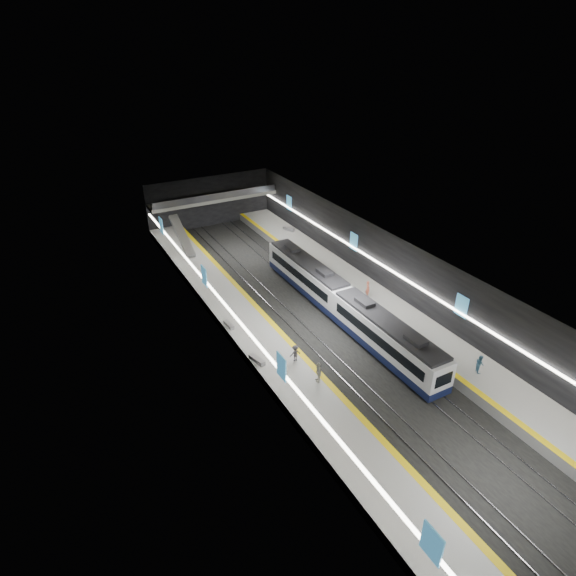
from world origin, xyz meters
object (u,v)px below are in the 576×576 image
passenger_right_b (480,364)px  passenger_left_a (318,372)px  passenger_left_b (295,353)px  bench_right_far (289,229)px  bench_left_near (257,360)px  bench_left_far (229,325)px  train (343,302)px  escalator (182,236)px  passenger_right_a (368,289)px

passenger_right_b → passenger_left_a: (-13.37, 5.84, 0.09)m
passenger_left_b → passenger_right_b: bearing=147.1°
bench_right_far → passenger_left_a: 35.30m
bench_left_near → bench_left_far: 6.79m
passenger_left_a → passenger_left_b: passenger_left_a is taller
train → passenger_left_a: train is taller
escalator → bench_right_far: size_ratio=4.07×
escalator → bench_left_far: 21.68m
escalator → passenger_left_b: escalator is taller
bench_right_far → passenger_left_a: size_ratio=1.02×
bench_left_near → passenger_left_a: size_ratio=0.96×
passenger_right_a → passenger_right_b: passenger_right_a is taller
bench_left_near → passenger_left_a: (3.59, -4.99, 0.74)m
train → passenger_right_b: (4.95, -14.50, -0.32)m
bench_right_far → passenger_right_a: bearing=-115.9°
bench_left_near → passenger_left_b: 3.60m
bench_left_near → escalator: bearing=71.3°
bench_left_far → escalator: bearing=80.1°
passenger_right_b → train: bearing=48.4°
bench_right_far → passenger_right_a: passenger_right_a is taller
escalator → passenger_right_b: (14.95, -39.14, -1.02)m
bench_right_far → passenger_right_a: size_ratio=0.99×
escalator → passenger_right_a: size_ratio=4.05×
passenger_left_a → passenger_left_b: (-0.37, 3.48, -0.14)m
bench_right_far → passenger_right_b: 38.00m
passenger_right_b → passenger_left_a: passenger_left_a is taller
escalator → bench_left_near: bearing=-94.0°
bench_left_far → passenger_right_a: passenger_right_a is taller
escalator → passenger_left_b: size_ratio=4.81×
bench_left_far → passenger_left_b: passenger_left_b is taller
bench_right_far → passenger_right_a: (-1.78, -22.11, 0.75)m
passenger_right_b → bench_left_near: bearing=87.0°
bench_left_far → passenger_right_b: (16.95, -17.62, 0.68)m
passenger_right_b → passenger_left_a: 14.59m
train → passenger_left_b: bearing=-149.5°
bench_right_far → passenger_right_b: size_ratio=1.12×
bench_left_near → bench_right_far: bearing=41.5°
passenger_right_a → passenger_right_b: size_ratio=1.13×
bench_right_far → passenger_left_b: (-14.97, -28.65, 0.59)m
bench_left_near → bench_left_far: bench_left_near is taller
escalator → passenger_right_a: escalator is taller
escalator → passenger_left_a: size_ratio=4.13×
passenger_right_a → passenger_right_b: 15.88m
escalator → bench_left_far: bearing=-95.3°
train → escalator: escalator is taller
passenger_right_a → passenger_right_b: bearing=-162.5°
bench_left_far → passenger_left_a: (3.59, -11.78, 0.77)m
escalator → bench_left_far: (-2.00, -21.52, -1.70)m
bench_left_far → passenger_right_a: 16.52m
bench_left_far → passenger_left_a: bearing=-77.7°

